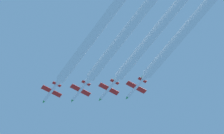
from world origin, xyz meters
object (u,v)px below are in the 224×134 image
object	(u,v)px
jet_third_echelon	(108,90)
jet_lead	(51,93)
jet_fourth_echelon	(135,89)
jet_second_echelon	(79,91)

from	to	relation	value
jet_third_echelon	jet_lead	bearing A→B (deg)	139.29
jet_lead	jet_third_echelon	world-z (taller)	jet_lead
jet_third_echelon	jet_fourth_echelon	distance (m)	10.12
jet_second_echelon	jet_third_echelon	bearing A→B (deg)	-38.78
jet_fourth_echelon	jet_second_echelon	bearing A→B (deg)	139.18
jet_lead	jet_third_echelon	size ratio (longest dim) A/B	1.00
jet_lead	jet_fourth_echelon	distance (m)	31.64
jet_second_echelon	jet_fourth_echelon	distance (m)	20.55
jet_second_echelon	jet_fourth_echelon	world-z (taller)	jet_second_echelon
jet_third_echelon	jet_fourth_echelon	xyz separation A→B (m)	(7.36, -6.85, -1.19)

